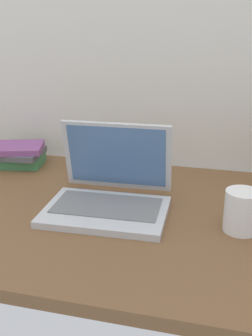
{
  "coord_description": "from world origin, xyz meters",
  "views": [
    {
      "loc": [
        0.2,
        -0.95,
        0.51
      ],
      "look_at": [
        -0.05,
        0.0,
        0.15
      ],
      "focal_mm": 44.51,
      "sensor_mm": 36.0,
      "label": 1
    }
  ],
  "objects_px": {
    "remote_control_near": "(87,169)",
    "coffee_mug": "(243,211)",
    "book_stack": "(17,155)",
    "laptop": "(110,191)"
  },
  "relations": [
    {
      "from": "coffee_mug",
      "to": "book_stack",
      "type": "bearing_deg",
      "value": 158.56
    },
    {
      "from": "remote_control_near",
      "to": "book_stack",
      "type": "bearing_deg",
      "value": 178.32
    },
    {
      "from": "coffee_mug",
      "to": "remote_control_near",
      "type": "height_order",
      "value": "coffee_mug"
    },
    {
      "from": "laptop",
      "to": "book_stack",
      "type": "distance_m",
      "value": 0.47
    },
    {
      "from": "laptop",
      "to": "remote_control_near",
      "type": "relative_size",
      "value": 1.94
    },
    {
      "from": "remote_control_near",
      "to": "book_stack",
      "type": "relative_size",
      "value": 0.82
    },
    {
      "from": "laptop",
      "to": "book_stack",
      "type": "height_order",
      "value": "laptop"
    },
    {
      "from": "laptop",
      "to": "remote_control_near",
      "type": "xyz_separation_m",
      "value": [
        -0.15,
        0.24,
        -0.03
      ]
    },
    {
      "from": "remote_control_near",
      "to": "book_stack",
      "type": "xyz_separation_m",
      "value": [
        -0.25,
        0.01,
        0.03
      ]
    },
    {
      "from": "remote_control_near",
      "to": "coffee_mug",
      "type": "bearing_deg",
      "value": -30.21
    }
  ]
}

